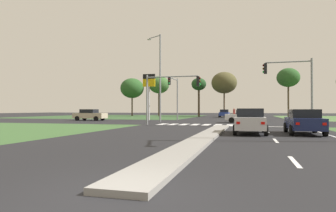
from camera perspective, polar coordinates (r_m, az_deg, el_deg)
ground_plane at (r=34.73m, az=11.57°, el=-3.19°), size 200.00×200.00×0.00m
grass_verge_far_left at (r=65.31m, az=-9.90°, el=-2.02°), size 35.00×35.00×0.01m
median_island_near at (r=15.85m, az=7.20°, el=-5.94°), size 1.20×22.00×0.14m
median_island_far at (r=59.69m, az=13.09°, el=-2.08°), size 1.20×36.00×0.14m
lane_dash_near at (r=9.43m, az=23.27°, el=-9.87°), size 0.14×2.00×0.01m
lane_dash_second at (r=15.35m, az=20.11°, el=-6.32°), size 0.14×2.00×0.01m
lane_dash_third at (r=21.32m, az=18.72°, el=-4.74°), size 0.14×2.00×0.01m
lane_dash_fourth at (r=27.29m, az=17.95°, el=-3.85°), size 0.14×2.00×0.01m
stop_bar_near at (r=27.71m, az=18.53°, el=-3.80°), size 6.40×0.50×0.01m
crosswalk_bar_near at (r=30.70m, az=-1.09°, el=-3.53°), size 0.70×2.80×0.01m
crosswalk_bar_second at (r=30.39m, az=1.00°, el=-3.56°), size 0.70×2.80×0.01m
crosswalk_bar_third at (r=30.13m, az=3.12°, el=-3.58°), size 0.70×2.80×0.01m
crosswalk_bar_fourth at (r=29.91m, az=5.28°, el=-3.60°), size 0.70×2.80×0.01m
crosswalk_bar_fifth at (r=29.74m, az=7.47°, el=-3.61°), size 0.70×2.80×0.01m
crosswalk_bar_sixth at (r=29.60m, az=9.68°, el=-3.62°), size 0.70×2.80×0.01m
crosswalk_bar_seventh at (r=29.52m, az=11.90°, el=-3.63°), size 0.70×2.80×0.01m
car_silver_near at (r=19.21m, az=15.61°, el=-2.79°), size 1.97×4.39×1.59m
car_beige_second at (r=42.23m, az=-14.88°, el=-1.65°), size 4.51×2.09×1.57m
car_blue_third at (r=59.51m, az=10.86°, el=-1.39°), size 2.04×4.36×1.55m
car_navy_fourth at (r=20.05m, az=24.82°, el=-2.73°), size 2.00×4.33×1.54m
car_white_fifth at (r=35.13m, az=14.46°, el=-1.90°), size 4.16×1.97×1.51m
traffic_signal_far_left at (r=40.81m, az=1.28°, el=2.94°), size 0.32×4.85×5.98m
traffic_signal_near_right at (r=28.42m, az=23.23°, el=4.55°), size 4.20×0.32×6.02m
traffic_signal_near_left at (r=29.12m, az=-0.07°, el=3.25°), size 5.53×0.32×5.02m
street_lamp_second at (r=36.36m, az=-1.72°, el=6.30°), size 2.24×1.51×10.74m
pedestrian_at_median at (r=46.29m, az=12.68°, el=-1.17°), size 0.34×0.34×1.64m
fuel_price_totem at (r=42.41m, az=-3.70°, el=3.81°), size 1.80×0.24×6.62m
treeline_near at (r=70.94m, az=-6.96°, el=3.43°), size 5.57×5.57×9.01m
treeline_second at (r=70.99m, az=-1.76°, el=4.11°), size 4.93×4.93×9.61m
treeline_third at (r=65.28m, az=5.99°, el=4.10°), size 3.24×3.24×8.51m
treeline_fourth at (r=63.89m, az=10.81°, el=4.43°), size 5.38×5.38×9.53m
treeline_fifth at (r=63.78m, az=22.25°, el=5.09°), size 4.45×4.45×9.83m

